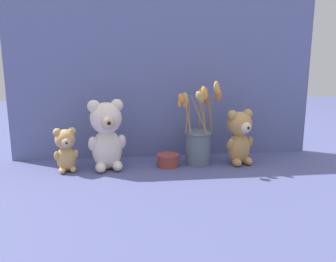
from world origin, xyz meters
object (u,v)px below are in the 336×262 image
decorative_tin_tall (167,160)px  flower_vase (198,139)px  teddy_bear_medium (240,136)px  teddy_bear_small (66,149)px  teddy_bear_large (107,133)px

decorative_tin_tall → flower_vase: bearing=5.5°
teddy_bear_medium → teddy_bear_small: 0.64m
teddy_bear_small → teddy_bear_large: bearing=4.2°
flower_vase → teddy_bear_medium: bearing=-5.1°
teddy_bear_large → teddy_bear_small: teddy_bear_large is taller
teddy_bear_large → flower_vase: size_ratio=0.80×
teddy_bear_large → teddy_bear_medium: (0.49, 0.01, -0.02)m
teddy_bear_large → flower_vase: 0.34m
teddy_bear_medium → decorative_tin_tall: (-0.28, 0.00, -0.09)m
teddy_bear_large → decorative_tin_tall: (0.22, 0.01, -0.11)m
teddy_bear_medium → teddy_bear_small: teddy_bear_medium is taller
teddy_bear_small → flower_vase: (0.48, 0.03, 0.01)m
teddy_bear_large → flower_vase: (0.34, 0.02, -0.04)m
flower_vase → decorative_tin_tall: bearing=-174.5°
teddy_bear_large → teddy_bear_medium: bearing=0.7°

